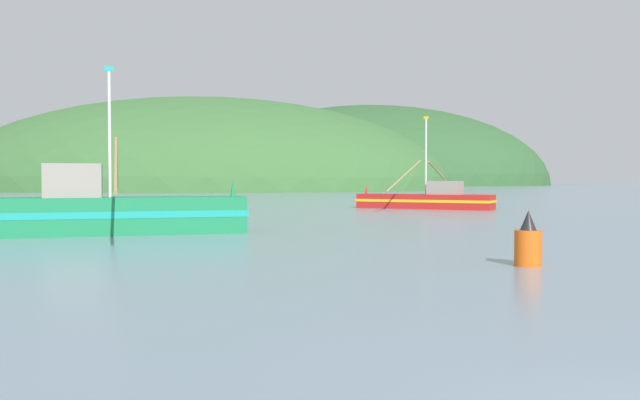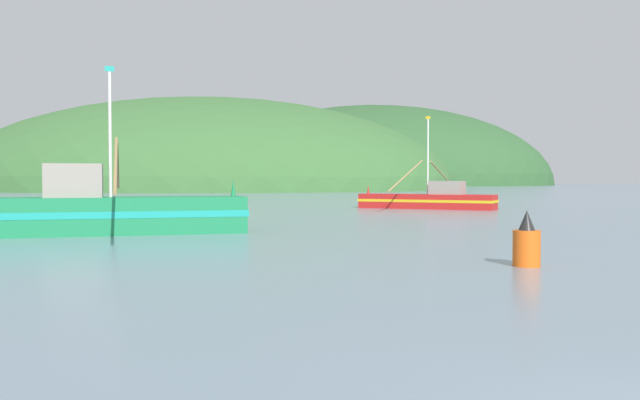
{
  "view_description": "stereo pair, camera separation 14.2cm",
  "coord_description": "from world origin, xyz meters",
  "views": [
    {
      "loc": [
        -3.72,
        -4.49,
        2.17
      ],
      "look_at": [
        -1.69,
        20.91,
        1.4
      ],
      "focal_mm": 37.97,
      "sensor_mm": 36.0,
      "label": 1
    },
    {
      "loc": [
        -3.58,
        -4.5,
        2.17
      ],
      "look_at": [
        -1.69,
        20.91,
        1.4
      ],
      "focal_mm": 37.97,
      "sensor_mm": 36.0,
      "label": 2
    }
  ],
  "objects": [
    {
      "name": "hill_far_right",
      "position": [
        -16.78,
        212.18,
        0.0
      ],
      "size": [
        119.08,
        95.27,
        53.82
      ],
      "primitive_type": "ellipsoid",
      "color": "#47703D",
      "rests_on": "ground"
    },
    {
      "name": "hill_far_center",
      "position": [
        -17.28,
        147.03,
        0.0
      ],
      "size": [
        108.95,
        87.16,
        39.8
      ],
      "primitive_type": "ellipsoid",
      "color": "#386633",
      "rests_on": "ground"
    },
    {
      "name": "fishing_boat_green",
      "position": [
        -9.81,
        22.92,
        0.9
      ],
      "size": [
        10.48,
        14.32,
        6.66
      ],
      "rotation": [
        0.0,
        0.0,
        0.21
      ],
      "color": "#197A47",
      "rests_on": "ground"
    },
    {
      "name": "channel_buoy",
      "position": [
        2.83,
        11.92,
        0.57
      ],
      "size": [
        0.68,
        0.68,
        1.4
      ],
      "color": "#E55914",
      "rests_on": "ground"
    },
    {
      "name": "fishing_boat_red",
      "position": [
        8.2,
        44.89,
        0.7
      ],
      "size": [
        9.81,
        13.1,
        6.86
      ],
      "rotation": [
        0.0,
        0.0,
        2.59
      ],
      "color": "red",
      "rests_on": "ground"
    },
    {
      "name": "hill_mid_right",
      "position": [
        37.44,
        259.86,
        0.0
      ],
      "size": [
        139.24,
        111.39,
        62.03
      ],
      "primitive_type": "ellipsoid",
      "color": "#2D562D",
      "rests_on": "ground"
    }
  ]
}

